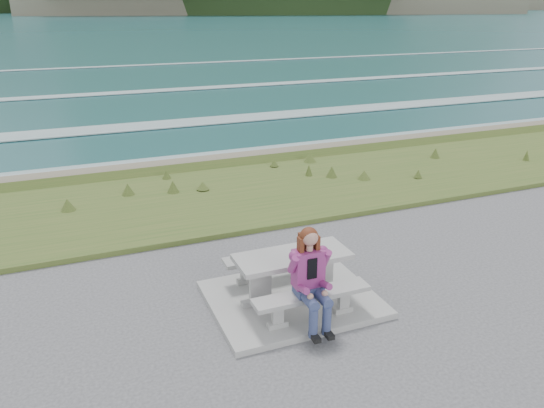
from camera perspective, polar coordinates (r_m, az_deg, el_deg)
name	(u,v)px	position (r m, az deg, el deg)	size (l,w,h in m)	color
concrete_slab	(292,299)	(8.65, 2.15, -10.18)	(2.60, 2.10, 0.10)	#A4A49E
picnic_table	(292,264)	(8.34, 2.21, -6.45)	(1.80, 0.75, 0.75)	#A4A49E
bench_landward	(312,299)	(7.90, 4.28, -10.11)	(1.80, 0.35, 0.45)	#A4A49E
bench_seaward	(275,258)	(9.02, 0.36, -5.88)	(1.80, 0.35, 0.45)	#A4A49E
grass_verge	(208,201)	(12.95, -6.89, 0.34)	(160.00, 4.50, 0.22)	#395620
shore_drop	(181,168)	(15.63, -9.74, 3.80)	(160.00, 0.80, 2.20)	#67604D
ocean	(117,117)	(32.59, -16.38, 8.99)	(1600.00, 1600.00, 0.09)	#1F5459
seated_woman	(312,292)	(7.67, 4.37, -9.44)	(0.44, 0.76, 1.48)	navy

